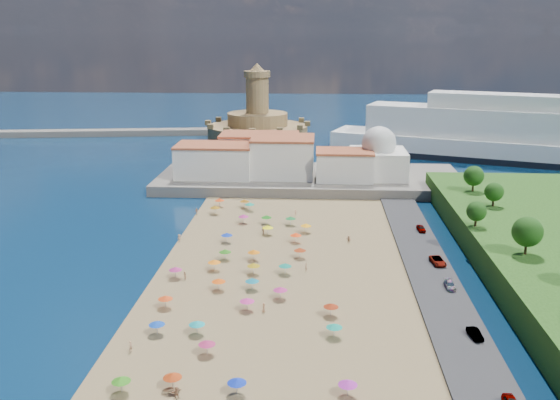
{
  "coord_description": "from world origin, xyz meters",
  "views": [
    {
      "loc": [
        12.3,
        -109.5,
        44.74
      ],
      "look_at": [
        4.0,
        25.0,
        8.0
      ],
      "focal_mm": 40.0,
      "sensor_mm": 36.0,
      "label": 1
    }
  ],
  "objects": [
    {
      "name": "ground",
      "position": [
        0.0,
        0.0,
        0.0
      ],
      "size": [
        700.0,
        700.0,
        0.0
      ],
      "primitive_type": "plane",
      "color": "#071938",
      "rests_on": "ground"
    },
    {
      "name": "terrace",
      "position": [
        10.0,
        73.0,
        1.5
      ],
      "size": [
        90.0,
        36.0,
        3.0
      ],
      "primitive_type": "cube",
      "color": "#59544C",
      "rests_on": "ground"
    },
    {
      "name": "jetty",
      "position": [
        -12.0,
        108.0,
        1.2
      ],
      "size": [
        18.0,
        70.0,
        2.4
      ],
      "primitive_type": "cube",
      "color": "#59544C",
      "rests_on": "ground"
    },
    {
      "name": "breakwater",
      "position": [
        -110.0,
        153.0,
        1.3
      ],
      "size": [
        199.03,
        34.77,
        2.6
      ],
      "primitive_type": "cube",
      "rotation": [
        0.0,
        0.0,
        0.14
      ],
      "color": "#59544C",
      "rests_on": "ground"
    },
    {
      "name": "waterfront_buildings",
      "position": [
        -3.05,
        73.64,
        7.88
      ],
      "size": [
        57.0,
        29.0,
        11.0
      ],
      "color": "silver",
      "rests_on": "terrace"
    },
    {
      "name": "domed_building",
      "position": [
        30.0,
        71.0,
        8.97
      ],
      "size": [
        16.0,
        16.0,
        15.0
      ],
      "color": "silver",
      "rests_on": "terrace"
    },
    {
      "name": "fortress",
      "position": [
        -12.0,
        138.0,
        6.68
      ],
      "size": [
        40.0,
        40.0,
        32.4
      ],
      "color": "#A38951",
      "rests_on": "ground"
    },
    {
      "name": "cruise_ship",
      "position": [
        81.63,
        110.87,
        8.51
      ],
      "size": [
        130.53,
        62.64,
        28.73
      ],
      "color": "black",
      "rests_on": "ground"
    },
    {
      "name": "beach_parasols",
      "position": [
        -1.36,
        -12.38,
        2.15
      ],
      "size": [
        32.72,
        112.78,
        2.2
      ],
      "color": "gray",
      "rests_on": "beach"
    },
    {
      "name": "beachgoers",
      "position": [
        -1.97,
        -4.45,
        1.1
      ],
      "size": [
        38.21,
        93.7,
        1.89
      ],
      "color": "tan",
      "rests_on": "beach"
    },
    {
      "name": "parked_cars",
      "position": [
        36.0,
        -6.45,
        1.37
      ],
      "size": [
        2.99,
        73.39,
        1.45
      ],
      "color": "gray",
      "rests_on": "promenade"
    },
    {
      "name": "hillside_trees",
      "position": [
        50.77,
        -12.16,
        10.07
      ],
      "size": [
        15.51,
        109.49,
        7.62
      ],
      "color": "#382314",
      "rests_on": "hillside"
    }
  ]
}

